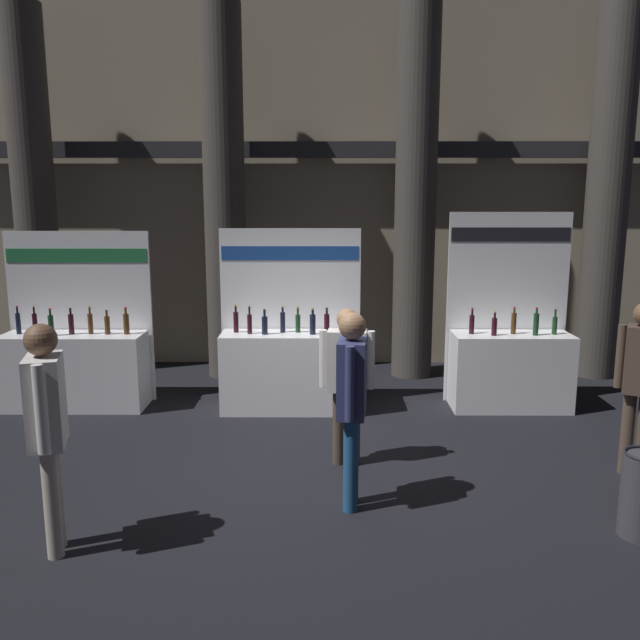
# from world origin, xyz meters

# --- Properties ---
(ground_plane) EXTENTS (26.80, 26.80, 0.00)m
(ground_plane) POSITION_xyz_m (0.00, 0.00, 0.00)
(ground_plane) COLOR black
(hall_colonnade) EXTENTS (13.40, 1.30, 6.25)m
(hall_colonnade) POSITION_xyz_m (0.00, 4.15, 3.02)
(hall_colonnade) COLOR gray
(hall_colonnade) RESTS_ON ground_plane
(exhibitor_booth_0) EXTENTS (1.90, 0.66, 2.28)m
(exhibitor_booth_0) POSITION_xyz_m (-3.18, 1.92, 0.59)
(exhibitor_booth_0) COLOR white
(exhibitor_booth_0) RESTS_ON ground_plane
(exhibitor_booth_1) EXTENTS (1.83, 0.66, 2.32)m
(exhibitor_booth_1) POSITION_xyz_m (-0.38, 1.83, 0.61)
(exhibitor_booth_1) COLOR white
(exhibitor_booth_1) RESTS_ON ground_plane
(exhibitor_booth_2) EXTENTS (1.59, 0.66, 2.53)m
(exhibitor_booth_2) POSITION_xyz_m (2.48, 1.92, 0.62)
(exhibitor_booth_2) COLOR white
(exhibitor_booth_2) RESTS_ON ground_plane
(visitor_0) EXTENTS (0.28, 0.54, 1.76)m
(visitor_0) POSITION_xyz_m (0.30, -0.91, 1.06)
(visitor_0) COLOR navy
(visitor_0) RESTS_ON ground_plane
(visitor_3) EXTENTS (0.56, 0.26, 1.63)m
(visitor_3) POSITION_xyz_m (0.29, 0.05, 0.97)
(visitor_3) COLOR #47382D
(visitor_3) RESTS_ON ground_plane
(visitor_5) EXTENTS (0.35, 0.56, 1.81)m
(visitor_5) POSITION_xyz_m (-2.02, -1.67, 1.10)
(visitor_5) COLOR #ADA393
(visitor_5) RESTS_ON ground_plane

